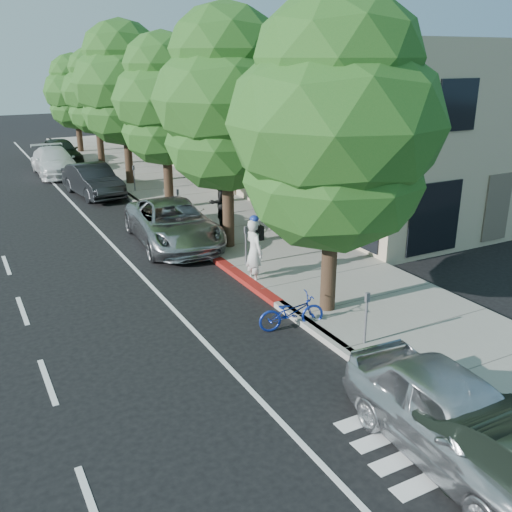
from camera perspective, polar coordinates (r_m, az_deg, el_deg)
ground at (r=16.40m, az=0.50°, el=-3.77°), size 120.00×120.00×0.00m
sidewalk at (r=24.13m, az=-3.84°, el=4.01°), size 4.60×56.00×0.15m
curb at (r=23.32m, az=-9.00°, el=3.26°), size 0.30×56.00×0.15m
curb_red_segment at (r=17.19m, az=-1.10°, el=-2.39°), size 0.32×4.00×0.15m
storefront_building at (r=35.61m, az=0.15°, el=14.61°), size 10.00×36.00×7.00m
street_tree_0 at (r=13.97m, az=7.93°, el=12.63°), size 5.27×5.27×7.99m
street_tree_1 at (r=19.11m, az=-2.97°, el=15.12°), size 4.85×4.85×8.12m
street_tree_2 at (r=24.68m, az=-9.16°, el=15.01°), size 4.32×4.32×7.48m
street_tree_3 at (r=30.37m, az=-13.15°, el=16.31°), size 5.04×5.04×8.24m
street_tree_4 at (r=36.22m, az=-15.74°, el=15.47°), size 3.96×3.96×7.05m
street_tree_5 at (r=42.09m, az=-17.64°, el=15.32°), size 4.19×4.19×6.71m
cyclist at (r=16.88m, az=-0.17°, el=0.48°), size 0.50×0.73×1.96m
bicycle at (r=14.22m, az=3.56°, el=-5.62°), size 1.78×0.89×0.89m
silver_suv at (r=20.67m, az=-8.29°, el=3.24°), size 3.04×5.79×1.55m
dark_sedan at (r=28.90m, az=-16.01°, el=7.28°), size 2.17×4.82×1.54m
white_pickup at (r=34.89m, az=-19.50°, el=8.89°), size 2.17×5.27×1.53m
dark_suv_far at (r=38.44m, az=-18.95°, el=9.87°), size 2.21×4.79×1.59m
near_car_a at (r=10.34m, az=19.29°, el=-15.15°), size 2.08×4.62×1.54m
pedestrian at (r=22.10m, az=-3.67°, el=5.40°), size 1.12×0.97×1.95m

